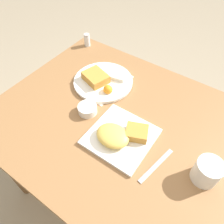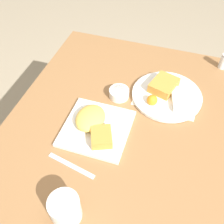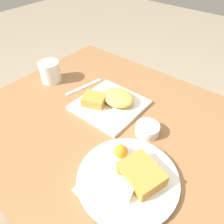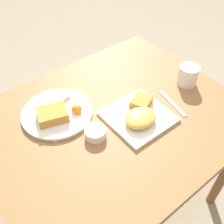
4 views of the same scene
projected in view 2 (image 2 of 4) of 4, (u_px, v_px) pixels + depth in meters
The scene contains 9 objects.
ground_plane at pixel (117, 198), 1.60m from camera, with size 8.00×8.00×0.00m, color gray.
dining_table at pixel (120, 132), 1.10m from camera, with size 1.07×0.87×0.75m.
menu_card at pixel (166, 98), 1.11m from camera, with size 0.19×0.27×0.00m.
plate_square_near at pixel (95, 125), 0.99m from camera, with size 0.25×0.25×0.06m.
plate_oval_far at pixel (166, 93), 1.11m from camera, with size 0.29×0.29×0.05m.
sauce_ramekin at pixel (119, 93), 1.11m from camera, with size 0.08×0.08×0.04m.
salt_shaker at pixel (223, 62), 1.22m from camera, with size 0.03×0.03×0.07m.
butter_knife at pixel (71, 166), 0.90m from camera, with size 0.05×0.18×0.00m.
coffee_mug at pixel (65, 209), 0.75m from camera, with size 0.09×0.09×0.09m.
Camera 2 is at (0.64, 0.17, 1.55)m, focal length 42.00 mm.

